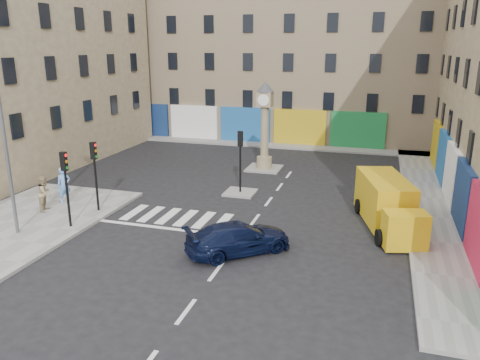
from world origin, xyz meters
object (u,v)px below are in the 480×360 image
at_px(traffic_light_left_far, 95,165).
at_px(lamp_post, 4,135).
at_px(yellow_van, 387,204).
at_px(navy_sedan, 238,238).
at_px(traffic_light_left_near, 66,177).
at_px(clock_pillar, 265,120).
at_px(pedestrian_tan, 45,193).
at_px(traffic_light_island, 240,152).
at_px(pedestrian_blue, 64,185).

distance_m(traffic_light_left_far, lamp_post, 4.77).
bearing_deg(yellow_van, navy_sedan, -155.57).
height_order(traffic_light_left_near, clock_pillar, clock_pillar).
relative_size(traffic_light_left_near, navy_sedan, 0.80).
relative_size(traffic_light_left_near, clock_pillar, 0.61).
bearing_deg(pedestrian_tan, traffic_light_left_near, -135.18).
bearing_deg(traffic_light_left_far, traffic_light_island, 40.60).
bearing_deg(navy_sedan, traffic_light_left_near, 47.44).
relative_size(traffic_light_left_near, yellow_van, 0.56).
xyz_separation_m(navy_sedan, pedestrian_blue, (-11.13, 3.20, 0.48)).
xyz_separation_m(traffic_light_left_near, clock_pillar, (6.30, 13.80, 0.93)).
distance_m(clock_pillar, pedestrian_tan, 15.32).
distance_m(traffic_light_left_near, yellow_van, 15.58).
relative_size(traffic_light_left_near, traffic_light_island, 1.00).
height_order(traffic_light_island, navy_sedan, traffic_light_island).
bearing_deg(clock_pillar, traffic_light_left_near, -114.55).
bearing_deg(traffic_light_left_near, traffic_light_left_far, 90.00).
height_order(navy_sedan, pedestrian_blue, pedestrian_blue).
distance_m(clock_pillar, yellow_van, 12.49).
height_order(traffic_light_left_near, traffic_light_left_far, same).
xyz_separation_m(navy_sedan, yellow_van, (6.10, 5.08, 0.47)).
distance_m(traffic_light_left_near, lamp_post, 3.21).
distance_m(pedestrian_blue, pedestrian_tan, 1.42).
height_order(navy_sedan, yellow_van, yellow_van).
height_order(traffic_light_left_near, navy_sedan, traffic_light_left_near).
bearing_deg(yellow_van, pedestrian_tan, 175.41).
height_order(pedestrian_blue, pedestrian_tan, pedestrian_blue).
bearing_deg(traffic_light_island, clock_pillar, 90.00).
height_order(lamp_post, pedestrian_blue, lamp_post).
xyz_separation_m(traffic_light_island, clock_pillar, (0.00, 6.00, 0.96)).
height_order(lamp_post, navy_sedan, lamp_post).
distance_m(lamp_post, yellow_van, 18.14).
xyz_separation_m(lamp_post, clock_pillar, (8.20, 15.20, -1.24)).
distance_m(yellow_van, pedestrian_tan, 17.66).
xyz_separation_m(lamp_post, navy_sedan, (10.52, 1.21, -4.12)).
distance_m(lamp_post, clock_pillar, 17.31).
xyz_separation_m(lamp_post, pedestrian_blue, (-0.61, 4.41, -3.64)).
xyz_separation_m(yellow_van, pedestrian_tan, (-17.35, -3.29, -0.05)).
xyz_separation_m(traffic_light_left_near, traffic_light_island, (6.30, 7.80, -0.03)).
bearing_deg(traffic_light_left_far, clock_pillar, 61.06).
bearing_deg(lamp_post, traffic_light_left_far, 63.43).
height_order(traffic_light_island, clock_pillar, clock_pillar).
bearing_deg(lamp_post, yellow_van, 20.72).
relative_size(lamp_post, pedestrian_blue, 4.15).
xyz_separation_m(traffic_light_left_far, lamp_post, (-1.90, -3.80, 2.17)).
bearing_deg(traffic_light_left_near, navy_sedan, -1.26).
bearing_deg(traffic_light_island, lamp_post, -131.71).
bearing_deg(lamp_post, navy_sedan, 6.56).
height_order(navy_sedan, pedestrian_tan, pedestrian_tan).
bearing_deg(yellow_van, pedestrian_blue, 170.88).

